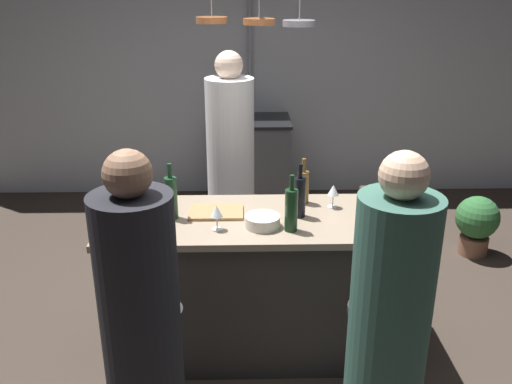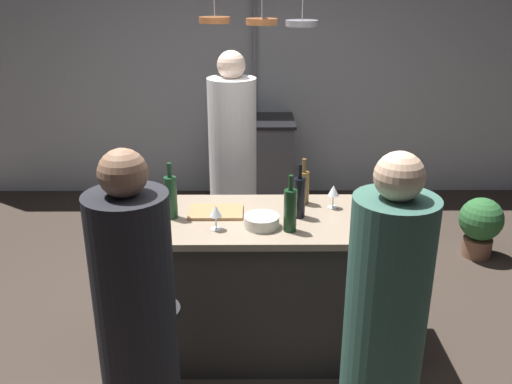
# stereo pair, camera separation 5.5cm
# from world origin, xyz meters

# --- Properties ---
(ground_plane) EXTENTS (9.00, 9.00, 0.00)m
(ground_plane) POSITION_xyz_m (0.00, 0.00, 0.00)
(ground_plane) COLOR #382D26
(back_wall) EXTENTS (6.40, 0.16, 2.60)m
(back_wall) POSITION_xyz_m (0.00, 2.85, 1.30)
(back_wall) COLOR #B2B7BC
(back_wall) RESTS_ON ground_plane
(kitchen_island) EXTENTS (1.80, 0.72, 0.90)m
(kitchen_island) POSITION_xyz_m (0.00, 0.00, 0.45)
(kitchen_island) COLOR #332D2B
(kitchen_island) RESTS_ON ground_plane
(stove_range) EXTENTS (0.80, 0.64, 0.89)m
(stove_range) POSITION_xyz_m (0.00, 2.45, 0.45)
(stove_range) COLOR #47474C
(stove_range) RESTS_ON ground_plane
(chef) EXTENTS (0.37, 0.37, 1.73)m
(chef) POSITION_xyz_m (-0.17, 1.09, 0.80)
(chef) COLOR white
(chef) RESTS_ON ground_plane
(bar_stool_right) EXTENTS (0.28, 0.28, 0.68)m
(bar_stool_right) POSITION_xyz_m (0.57, -0.62, 0.38)
(bar_stool_right) COLOR #4C4C51
(bar_stool_right) RESTS_ON ground_plane
(guest_right) EXTENTS (0.34, 0.34, 1.61)m
(guest_right) POSITION_xyz_m (0.53, -1.01, 0.75)
(guest_right) COLOR #33594C
(guest_right) RESTS_ON ground_plane
(bar_stool_left) EXTENTS (0.28, 0.28, 0.68)m
(bar_stool_left) POSITION_xyz_m (-0.51, -0.62, 0.38)
(bar_stool_left) COLOR #4C4C51
(bar_stool_left) RESTS_ON ground_plane
(guest_left) EXTENTS (0.34, 0.34, 1.61)m
(guest_left) POSITION_xyz_m (-0.52, -0.97, 0.75)
(guest_left) COLOR black
(guest_left) RESTS_ON ground_plane
(overhead_pot_rack) EXTENTS (0.89, 1.56, 2.17)m
(overhead_pot_rack) POSITION_xyz_m (0.02, 1.82, 1.70)
(overhead_pot_rack) COLOR gray
(overhead_pot_rack) RESTS_ON ground_plane
(potted_plant) EXTENTS (0.36, 0.36, 0.52)m
(potted_plant) POSITION_xyz_m (1.88, 1.22, 0.30)
(potted_plant) COLOR brown
(potted_plant) RESTS_ON ground_plane
(cutting_board) EXTENTS (0.32, 0.22, 0.02)m
(cutting_board) POSITION_xyz_m (-0.24, 0.06, 0.91)
(cutting_board) COLOR #997047
(cutting_board) RESTS_ON kitchen_island
(pepper_mill) EXTENTS (0.05, 0.05, 0.21)m
(pepper_mill) POSITION_xyz_m (0.60, -0.07, 1.01)
(pepper_mill) COLOR #382319
(pepper_mill) RESTS_ON kitchen_island
(wine_bottle_dark) EXTENTS (0.07, 0.07, 0.32)m
(wine_bottle_dark) POSITION_xyz_m (0.25, 0.01, 1.03)
(wine_bottle_dark) COLOR black
(wine_bottle_dark) RESTS_ON kitchen_island
(wine_bottle_amber) EXTENTS (0.07, 0.07, 0.29)m
(wine_bottle_amber) POSITION_xyz_m (0.29, 0.22, 1.01)
(wine_bottle_amber) COLOR brown
(wine_bottle_amber) RESTS_ON kitchen_island
(wine_bottle_green) EXTENTS (0.07, 0.07, 0.33)m
(wine_bottle_green) POSITION_xyz_m (-0.49, -0.00, 1.03)
(wine_bottle_green) COLOR #193D23
(wine_bottle_green) RESTS_ON kitchen_island
(wine_bottle_rose) EXTENTS (0.07, 0.07, 0.31)m
(wine_bottle_rose) POSITION_xyz_m (0.73, -0.18, 1.02)
(wine_bottle_rose) COLOR #B78C8E
(wine_bottle_rose) RESTS_ON kitchen_island
(wine_bottle_red) EXTENTS (0.07, 0.07, 0.32)m
(wine_bottle_red) POSITION_xyz_m (0.19, -0.18, 1.03)
(wine_bottle_red) COLOR #143319
(wine_bottle_red) RESTS_ON kitchen_island
(wine_glass_near_left_guest) EXTENTS (0.07, 0.07, 0.15)m
(wine_glass_near_left_guest) POSITION_xyz_m (0.47, 0.14, 1.01)
(wine_glass_near_left_guest) COLOR silver
(wine_glass_near_left_guest) RESTS_ON kitchen_island
(wine_glass_by_chef) EXTENTS (0.07, 0.07, 0.15)m
(wine_glass_by_chef) POSITION_xyz_m (-0.22, -0.17, 1.01)
(wine_glass_by_chef) COLOR silver
(wine_glass_by_chef) RESTS_ON kitchen_island
(mixing_bowl_ceramic) EXTENTS (0.20, 0.20, 0.07)m
(mixing_bowl_ceramic) POSITION_xyz_m (0.03, -0.13, 0.93)
(mixing_bowl_ceramic) COLOR silver
(mixing_bowl_ceramic) RESTS_ON kitchen_island
(mixing_bowl_blue) EXTENTS (0.17, 0.17, 0.06)m
(mixing_bowl_blue) POSITION_xyz_m (-0.72, -0.10, 0.93)
(mixing_bowl_blue) COLOR #334C6B
(mixing_bowl_blue) RESTS_ON kitchen_island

